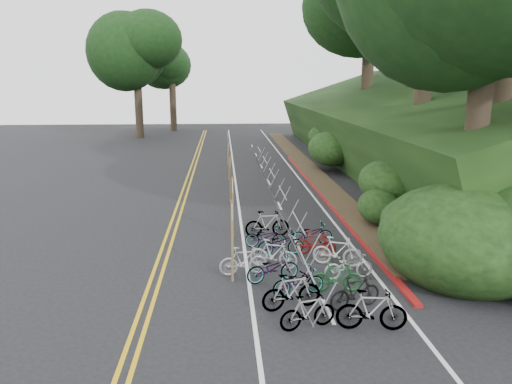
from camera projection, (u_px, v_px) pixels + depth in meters
ground at (217, 285)px, 15.64m from camera, size 120.00×120.00×0.00m
road_markings at (232, 206)px, 25.51m from camera, size 7.47×80.00×0.01m
red_curb at (322, 195)px, 27.68m from camera, size 0.25×28.00×0.10m
embankment at (407, 135)px, 34.46m from camera, size 14.30×48.14×9.11m
bike_rack_front at (306, 277)px, 13.97m from camera, size 1.19×2.64×1.28m
bike_racks_rest at (272, 178)px, 28.31m from camera, size 1.14×23.00×1.17m
signpost_near at (232, 236)px, 15.64m from camera, size 0.08×0.40×2.68m
signposts_rest at (229, 166)px, 29.00m from camera, size 0.08×18.40×2.50m
bike_front at (243, 261)px, 16.41m from camera, size 0.65×1.66×0.97m
bike_valet at (305, 261)px, 16.39m from camera, size 3.43×9.87×1.10m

